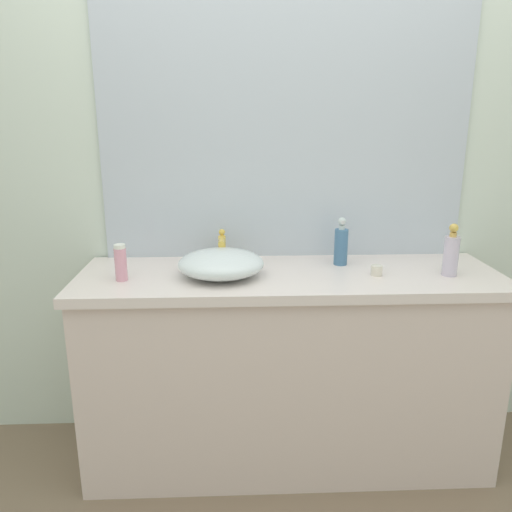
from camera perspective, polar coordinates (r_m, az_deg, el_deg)
bathroom_wall_rear at (r=2.31m, az=1.07°, el=10.53°), size 6.00×0.06×2.60m
vanity_counter at (r=2.25m, az=3.68°, el=-12.56°), size 1.75×0.55×0.88m
wall_mirror_panel at (r=2.26m, az=3.40°, el=15.33°), size 1.62×0.01×1.23m
sink_basin at (r=2.03m, az=-4.00°, el=-0.87°), size 0.35×0.33×0.11m
faucet at (r=2.20m, az=-3.90°, el=1.24°), size 0.03×0.13×0.15m
soap_dispenser at (r=2.17m, az=21.31°, el=0.26°), size 0.06×0.06×0.22m
lotion_bottle at (r=2.21m, az=9.65°, el=1.27°), size 0.06×0.06×0.21m
perfume_bottle at (r=2.04m, az=-15.14°, el=-0.74°), size 0.05×0.05×0.15m
candle_jar at (r=2.10m, az=13.57°, el=-1.59°), size 0.05×0.05×0.04m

